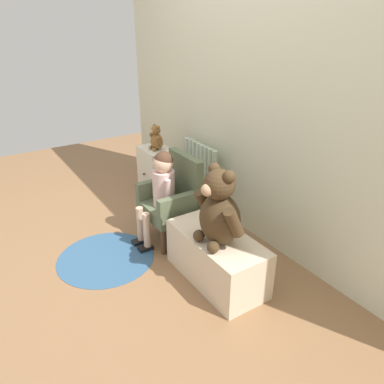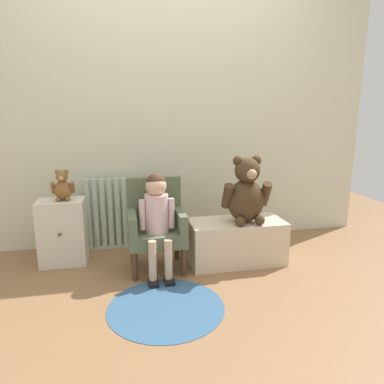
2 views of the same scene
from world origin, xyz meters
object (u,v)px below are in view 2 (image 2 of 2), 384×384
Objects in this scene: low_bench at (236,241)px; large_teddy_bear at (246,193)px; child_figure at (157,209)px; radiator at (114,214)px; small_teddy_bear at (63,187)px; floor_rug at (166,307)px; child_armchair at (156,224)px; small_dresser at (63,232)px.

low_bench is 1.44× the size of large_teddy_bear.
child_figure is 1.45× the size of large_teddy_bear.
radiator is 2.63× the size of small_teddy_bear.
low_bench is 0.86m from floor_rug.
radiator is 0.56m from child_armchair.
large_teddy_bear reaches higher than small_dresser.
child_armchair reaches higher than small_dresser.
small_dresser is 0.36m from small_teddy_bear.
small_dresser is 1.37m from low_bench.
child_armchair is 0.18m from child_figure.
child_figure is 1.01× the size of low_bench.
child_armchair is at bearing 173.81° from large_teddy_bear.
small_dresser is 0.75× the size of child_armchair.
floor_rug is at bearing -90.63° from child_armchair.
child_figure reaches higher than low_bench.
low_bench is at bearing 6.39° from child_figure.
radiator is 1.20× the size of large_teddy_bear.
child_figure reaches higher than child_armchair.
child_armchair is 1.33× the size of large_teddy_bear.
child_armchair is (0.32, -0.46, 0.04)m from radiator.
low_bench reaches higher than floor_rug.
child_armchair is at bearing 176.47° from low_bench.
small_teddy_bear is at bearing 129.60° from floor_rug.
small_dresser is 1.10m from floor_rug.
small_teddy_bear reaches higher than radiator.
large_teddy_bear reaches higher than child_figure.
large_teddy_bear is 1.03m from floor_rug.
child_figure reaches higher than radiator.
radiator is at bearing 118.83° from child_figure.
small_teddy_bear reaches higher than small_dresser.
child_armchair is 0.76m from small_teddy_bear.
small_teddy_bear is at bearing 162.16° from child_armchair.
small_teddy_bear is at bearing -0.29° from small_dresser.
small_dresser is 0.99× the size of large_teddy_bear.
small_teddy_bear is (-0.68, 0.33, 0.13)m from child_figure.
floor_rug is at bearing -90.78° from child_figure.
radiator is 0.47m from small_dresser.
large_teddy_bear is (1.00, -0.54, 0.26)m from radiator.
child_armchair is 2.90× the size of small_teddy_bear.
low_bench is at bearing -3.53° from child_armchair.
floor_rug is (-0.64, -0.56, -0.17)m from low_bench.
small_teddy_bear is (0.03, -0.00, 0.36)m from small_dresser.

